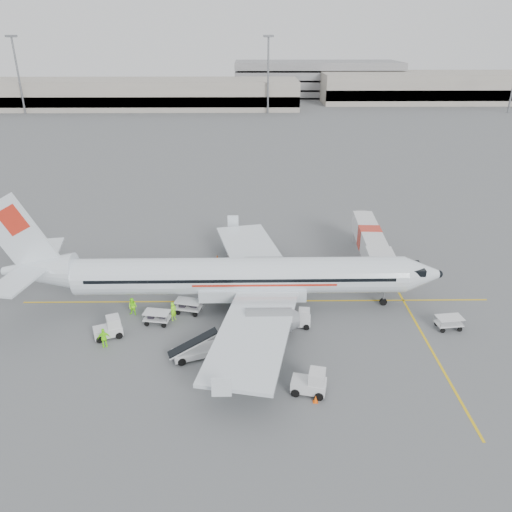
# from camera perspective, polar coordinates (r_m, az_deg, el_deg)

# --- Properties ---
(ground) EXTENTS (360.00, 360.00, 0.00)m
(ground) POSITION_cam_1_polar(r_m,az_deg,el_deg) (47.48, 0.03, -5.18)
(ground) COLOR #56595B
(stripe_lead) EXTENTS (44.00, 0.20, 0.01)m
(stripe_lead) POSITION_cam_1_polar(r_m,az_deg,el_deg) (47.48, 0.03, -5.17)
(stripe_lead) COLOR yellow
(stripe_lead) RESTS_ON ground
(stripe_cross) EXTENTS (0.20, 20.00, 0.01)m
(stripe_cross) POSITION_cam_1_polar(r_m,az_deg,el_deg) (43.21, 19.37, -10.01)
(stripe_cross) COLOR yellow
(stripe_cross) RESTS_ON ground
(terminal_west) EXTENTS (110.00, 22.00, 9.00)m
(terminal_west) POSITION_cam_1_polar(r_m,az_deg,el_deg) (176.82, -14.24, 17.52)
(terminal_west) COLOR gray
(terminal_west) RESTS_ON ground
(terminal_east) EXTENTS (90.00, 26.00, 10.00)m
(terminal_east) POSITION_cam_1_polar(r_m,az_deg,el_deg) (200.05, 21.00, 17.57)
(terminal_east) COLOR gray
(terminal_east) RESTS_ON ground
(parking_garage) EXTENTS (62.00, 24.00, 14.00)m
(parking_garage) POSITION_cam_1_polar(r_m,az_deg,el_deg) (203.58, 6.94, 19.57)
(parking_garage) COLOR slate
(parking_garage) RESTS_ON ground
(treeline) EXTENTS (300.00, 3.00, 6.00)m
(treeline) POSITION_cam_1_polar(r_m,az_deg,el_deg) (217.27, -0.56, 18.96)
(treeline) COLOR black
(treeline) RESTS_ON ground
(mast_west) EXTENTS (3.20, 1.20, 22.00)m
(mast_west) POSITION_cam_1_polar(r_m,az_deg,el_deg) (174.25, -25.51, 18.07)
(mast_west) COLOR slate
(mast_west) RESTS_ON ground
(mast_center) EXTENTS (3.20, 1.20, 22.00)m
(mast_center) POSITION_cam_1_polar(r_m,az_deg,el_deg) (159.89, 1.40, 19.90)
(mast_center) COLOR slate
(mast_center) RESTS_ON ground
(aircraft) EXTENTS (39.49, 31.05, 10.83)m
(aircraft) POSITION_cam_1_polar(r_m,az_deg,el_deg) (44.20, -1.81, 0.33)
(aircraft) COLOR white
(aircraft) RESTS_ON ground
(jet_bridge) EXTENTS (3.80, 15.50, 4.03)m
(jet_bridge) POSITION_cam_1_polar(r_m,az_deg,el_deg) (55.83, 12.73, 1.20)
(jet_bridge) COLOR silver
(jet_bridge) RESTS_ON ground
(belt_loader) EXTENTS (5.10, 3.32, 2.59)m
(belt_loader) POSITION_cam_1_polar(r_m,az_deg,el_deg) (39.58, -6.95, -9.81)
(belt_loader) COLOR silver
(belt_loader) RESTS_ON ground
(tug_fore) EXTENTS (2.21, 1.43, 1.61)m
(tug_fore) POSITION_cam_1_polar(r_m,az_deg,el_deg) (43.51, 4.88, -7.04)
(tug_fore) COLOR silver
(tug_fore) RESTS_ON ground
(tug_mid) EXTENTS (2.69, 1.92, 1.88)m
(tug_mid) POSITION_cam_1_polar(r_m,az_deg,el_deg) (36.29, 6.06, -14.05)
(tug_mid) COLOR silver
(tug_mid) RESTS_ON ground
(tug_aft) EXTENTS (2.62, 2.09, 1.77)m
(tug_aft) POSITION_cam_1_polar(r_m,az_deg,el_deg) (43.65, -16.61, -7.85)
(tug_aft) COLOR silver
(tug_aft) RESTS_ON ground
(cart_loaded_a) EXTENTS (2.42, 1.67, 1.16)m
(cart_loaded_a) POSITION_cam_1_polar(r_m,az_deg,el_deg) (44.64, -11.23, -6.92)
(cart_loaded_a) COLOR silver
(cart_loaded_a) RESTS_ON ground
(cart_loaded_b) EXTENTS (2.59, 1.88, 1.22)m
(cart_loaded_b) POSITION_cam_1_polar(r_m,az_deg,el_deg) (45.79, -7.72, -5.75)
(cart_loaded_b) COLOR silver
(cart_loaded_b) RESTS_ON ground
(cart_empty_a) EXTENTS (2.29, 1.51, 1.12)m
(cart_empty_a) POSITION_cam_1_polar(r_m,az_deg,el_deg) (40.63, 0.57, -9.86)
(cart_empty_a) COLOR silver
(cart_empty_a) RESTS_ON ground
(cart_empty_b) EXTENTS (2.34, 1.56, 1.15)m
(cart_empty_b) POSITION_cam_1_polar(r_m,az_deg,el_deg) (46.17, 21.17, -7.12)
(cart_empty_b) COLOR silver
(cart_empty_b) RESTS_ON ground
(cone_nose) EXTENTS (0.41, 0.41, 0.68)m
(cone_nose) POSITION_cam_1_polar(r_m,az_deg,el_deg) (51.83, 16.95, -3.23)
(cone_nose) COLOR #F75509
(cone_nose) RESTS_ON ground
(cone_port) EXTENTS (0.40, 0.40, 0.66)m
(cone_port) POSITION_cam_1_polar(r_m,az_deg,el_deg) (55.80, -4.46, -0.15)
(cone_port) COLOR #F75509
(cone_port) RESTS_ON ground
(cone_stbd) EXTENTS (0.34, 0.34, 0.56)m
(cone_stbd) POSITION_cam_1_polar(r_m,az_deg,el_deg) (35.95, 6.81, -15.89)
(cone_stbd) COLOR #F75509
(cone_stbd) RESTS_ON ground
(crew_a) EXTENTS (0.72, 0.75, 1.73)m
(crew_a) POSITION_cam_1_polar(r_m,az_deg,el_deg) (44.76, -9.42, -6.25)
(crew_a) COLOR #7DEC11
(crew_a) RESTS_ON ground
(crew_b) EXTENTS (0.95, 0.82, 1.67)m
(crew_b) POSITION_cam_1_polar(r_m,az_deg,el_deg) (46.25, -13.91, -5.65)
(crew_b) COLOR #7DEC11
(crew_b) RESTS_ON ground
(crew_c) EXTENTS (0.82, 1.17, 1.66)m
(crew_c) POSITION_cam_1_polar(r_m,az_deg,el_deg) (38.67, -2.45, -11.39)
(crew_c) COLOR #7DEC11
(crew_c) RESTS_ON ground
(crew_d) EXTENTS (1.08, 0.63, 1.72)m
(crew_d) POSITION_cam_1_polar(r_m,az_deg,el_deg) (42.42, -16.97, -8.96)
(crew_d) COLOR #7DEC11
(crew_d) RESTS_ON ground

